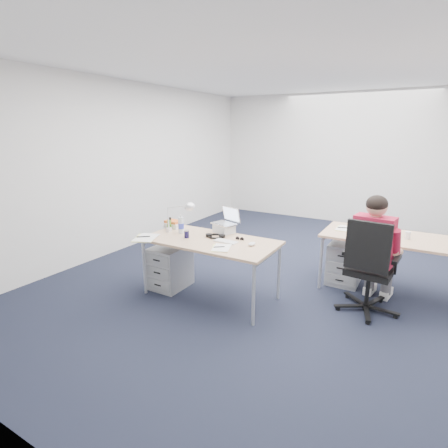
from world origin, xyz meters
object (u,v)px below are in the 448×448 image
object	(u,v)px
office_chair	(367,286)
far_cup	(408,235)
computer_mouse	(252,244)
bear_figurine	(169,225)
silver_laptop	(224,221)
cordless_phone	(170,223)
book_stack	(173,224)
headphones	(215,236)
sunglasses	(240,239)
drawer_pedestal_far	(345,263)
seated_person	(375,252)
can_koozie	(187,234)
desk_lamp	(176,216)
drawer_pedestal_near	(170,267)
dark_laptop	(375,227)
wireless_keyboard	(226,241)
water_bottle	(181,224)
desk_near	(210,243)
desk_far	(391,240)

from	to	relation	value
office_chair	far_cup	xyz separation A→B (m)	(0.31, 0.67, 0.46)
computer_mouse	bear_figurine	bearing A→B (deg)	-168.19
silver_laptop	cordless_phone	world-z (taller)	silver_laptop
book_stack	headphones	bearing A→B (deg)	-7.76
headphones	sunglasses	distance (m)	0.31
silver_laptop	drawer_pedestal_far	bearing A→B (deg)	52.09
seated_person	headphones	distance (m)	1.85
can_koozie	desk_lamp	xyz separation A→B (m)	(-0.23, 0.10, 0.17)
drawer_pedestal_far	desk_lamp	world-z (taller)	desk_lamp
drawer_pedestal_near	sunglasses	size ratio (longest dim) A/B	5.01
drawer_pedestal_far	headphones	world-z (taller)	headphones
office_chair	headphones	bearing A→B (deg)	-160.62
sunglasses	dark_laptop	distance (m)	1.68
wireless_keyboard	water_bottle	distance (m)	0.69
wireless_keyboard	computer_mouse	world-z (taller)	computer_mouse
can_koozie	bear_figurine	distance (m)	0.43
dark_laptop	sunglasses	bearing A→B (deg)	-127.39
water_bottle	sunglasses	xyz separation A→B (m)	(0.78, 0.12, -0.11)
drawer_pedestal_near	drawer_pedestal_far	world-z (taller)	same
book_stack	desk_lamp	bearing A→B (deg)	-42.13
seated_person	far_cup	distance (m)	0.58
dark_laptop	water_bottle	bearing A→B (deg)	-136.06
wireless_keyboard	cordless_phone	size ratio (longest dim) A/B	1.94
desk_near	sunglasses	bearing A→B (deg)	30.12
water_bottle	drawer_pedestal_near	bearing A→B (deg)	-143.70
desk_far	office_chair	distance (m)	0.80
drawer_pedestal_near	bear_figurine	distance (m)	0.55
water_bottle	book_stack	bearing A→B (deg)	147.96
drawer_pedestal_near	sunglasses	bearing A→B (deg)	12.92
wireless_keyboard	headphones	size ratio (longest dim) A/B	1.16
seated_person	dark_laptop	bearing A→B (deg)	109.67
desk_far	water_bottle	bearing A→B (deg)	-152.89
computer_mouse	desk_lamp	xyz separation A→B (m)	(-1.04, -0.03, 0.20)
cordless_phone	sunglasses	distance (m)	1.06
office_chair	desk_lamp	bearing A→B (deg)	-161.59
office_chair	desk_far	bearing A→B (deg)	84.00
computer_mouse	book_stack	world-z (taller)	book_stack
desk_near	water_bottle	size ratio (longest dim) A/B	6.80
book_stack	desk_lamp	world-z (taller)	desk_lamp
far_cup	cordless_phone	bearing A→B (deg)	-159.02
can_koozie	book_stack	bearing A→B (deg)	146.06
silver_laptop	dark_laptop	xyz separation A→B (m)	(1.67, 0.81, -0.04)
sunglasses	far_cup	xyz separation A→B (m)	(1.72, 1.06, 0.03)
drawer_pedestal_far	computer_mouse	distance (m)	1.53
silver_laptop	far_cup	distance (m)	2.23
desk_near	silver_laptop	size ratio (longest dim) A/B	5.05
desk_far	book_stack	bearing A→B (deg)	-158.22
desk_far	sunglasses	size ratio (longest dim) A/B	14.58
computer_mouse	desk_far	bearing A→B (deg)	55.50
wireless_keyboard	can_koozie	world-z (taller)	can_koozie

